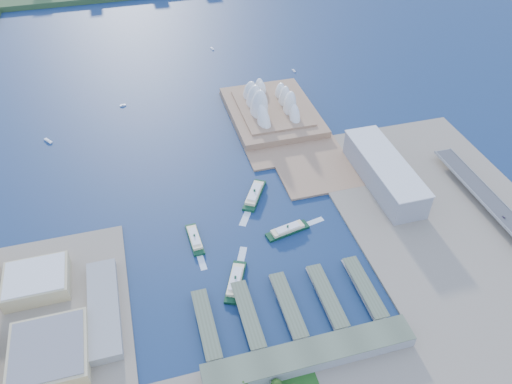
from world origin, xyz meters
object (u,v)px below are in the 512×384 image
object	(u,v)px
toaster_building	(384,172)
car_c	(504,217)
ferry_a	(195,237)
ferry_c	(235,280)
opera_house	(272,98)
ferry_b	(254,193)
ferry_d	(288,229)

from	to	relation	value
toaster_building	car_c	world-z (taller)	toaster_building
ferry_a	ferry_c	world-z (taller)	ferry_c
opera_house	car_c	distance (m)	364.03
ferry_b	opera_house	bearing A→B (deg)	97.34
toaster_building	ferry_a	xyz separation A→B (m)	(-254.94, -34.51, -15.70)
ferry_a	ferry_d	world-z (taller)	ferry_d
ferry_a	ferry_c	xyz separation A→B (m)	(30.69, -73.73, 0.60)
ferry_b	ferry_c	distance (m)	141.86
ferry_b	car_c	bearing A→B (deg)	4.79
opera_house	ferry_c	size ratio (longest dim) A/B	3.15
car_c	toaster_building	bearing A→B (deg)	-47.30
ferry_c	ferry_d	bearing A→B (deg)	-119.06
ferry_b	ferry_d	xyz separation A→B (m)	(20.62, -71.86, -0.63)
ferry_c	car_c	xyz separation A→B (m)	(325.25, -1.22, 10.17)
ferry_d	ferry_c	bearing A→B (deg)	115.13
opera_house	ferry_d	xyz separation A→B (m)	(-56.86, -250.10, -26.92)
ferry_c	ferry_d	world-z (taller)	ferry_c
ferry_d	car_c	size ratio (longest dim) A/B	10.81
ferry_a	ferry_b	world-z (taller)	ferry_b
opera_house	ferry_a	xyz separation A→B (m)	(-164.94, -234.51, -27.20)
toaster_building	ferry_b	xyz separation A→B (m)	(-167.47, 21.76, -14.79)
opera_house	ferry_b	xyz separation A→B (m)	(-77.47, -178.24, -26.29)
ferry_b	ferry_d	distance (m)	74.76
ferry_b	car_c	xyz separation A→B (m)	(268.47, -131.22, 9.86)
toaster_building	ferry_d	size ratio (longest dim) A/B	2.88
ferry_a	ferry_b	distance (m)	104.01
opera_house	ferry_a	bearing A→B (deg)	-125.12
toaster_building	ferry_c	xyz separation A→B (m)	(-224.25, -108.24, -15.10)
opera_house	ferry_b	size ratio (longest dim) A/B	2.98
ferry_d	ferry_b	bearing A→B (deg)	4.22
toaster_building	ferry_b	distance (m)	169.53
toaster_building	ferry_c	bearing A→B (deg)	-154.24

